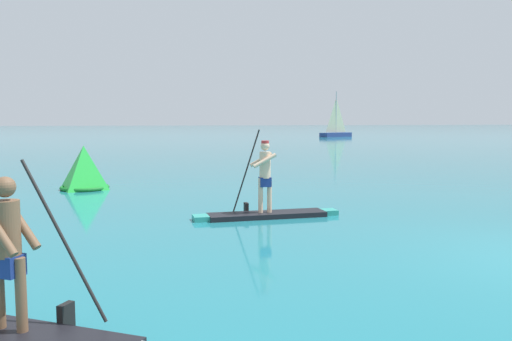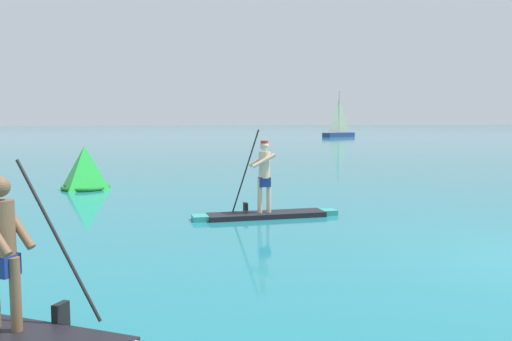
% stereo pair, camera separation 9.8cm
% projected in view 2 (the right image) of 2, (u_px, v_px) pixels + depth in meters
% --- Properties ---
extents(paddleboarder_near_left, '(2.76, 2.02, 1.85)m').
position_uv_depth(paddleboarder_near_left, '(17.00, 311.00, 5.24)').
color(paddleboarder_near_left, black).
rests_on(paddleboarder_near_left, ground).
extents(paddleboarder_mid_center, '(3.47, 0.86, 2.07)m').
position_uv_depth(paddleboarder_mid_center, '(265.00, 203.00, 12.09)').
color(paddleboarder_mid_center, black).
rests_on(paddleboarder_mid_center, ground).
extents(race_marker_buoy, '(1.80, 1.80, 1.44)m').
position_uv_depth(race_marker_buoy, '(85.00, 169.00, 17.07)').
color(race_marker_buoy, green).
rests_on(race_marker_buoy, ground).
extents(sailboat_right_horizon, '(5.23, 3.49, 6.24)m').
position_uv_depth(sailboat_right_horizon, '(339.00, 131.00, 71.40)').
color(sailboat_right_horizon, navy).
rests_on(sailboat_right_horizon, ground).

